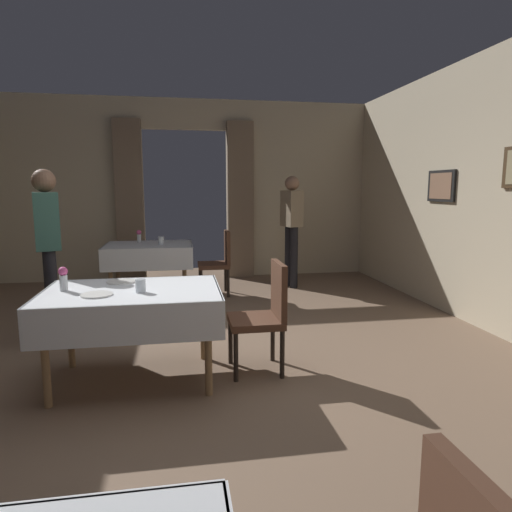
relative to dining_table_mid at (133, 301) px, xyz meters
The scene contains 14 objects.
ground 0.82m from the dining_table_mid, ahead, with size 10.08×10.08×0.00m, color #7A604C.
wall_back 4.33m from the dining_table_mid, 83.25° to the left, with size 6.40×0.27×3.00m.
dining_table_mid is the anchor object (origin of this frame).
dining_table_far 2.91m from the dining_table_mid, 91.16° to the left, with size 1.21×0.95×0.75m.
chair_mid_right 1.08m from the dining_table_mid, ahead, with size 0.45×0.44×0.93m.
chair_far_right 2.97m from the dining_table_mid, 71.70° to the left, with size 0.44×0.44×0.93m.
flower_vase_mid 0.56m from the dining_table_mid, behind, with size 0.07×0.07×0.19m.
plate_mid_b 0.30m from the dining_table_mid, 147.35° to the right, with size 0.23×0.23×0.01m, color white.
glass_mid_c 0.20m from the dining_table_mid, 54.71° to the right, with size 0.08×0.08×0.10m, color silver.
plate_mid_d 0.34m from the dining_table_mid, 111.73° to the left, with size 0.24×0.24×0.01m, color white.
flower_vase_far 3.17m from the dining_table_mid, 93.80° to the left, with size 0.07×0.07×0.18m.
glass_far_b 2.82m from the dining_table_mid, 87.58° to the left, with size 0.08×0.08×0.12m, color silver.
person_waiter_by_doorway 1.42m from the dining_table_mid, 130.33° to the left, with size 0.31×0.41×1.72m.
person_diner_standing_aside 3.81m from the dining_table_mid, 56.55° to the left, with size 0.30×0.40×1.72m.
Camera 1 is at (-0.11, -3.58, 1.54)m, focal length 31.38 mm.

